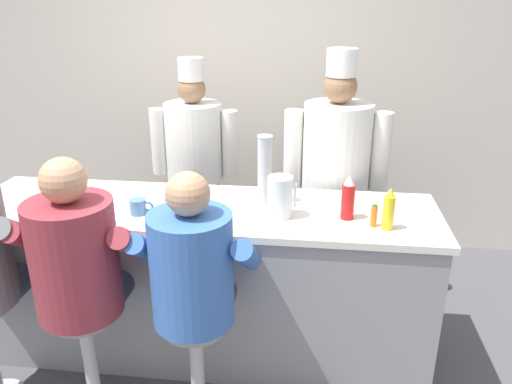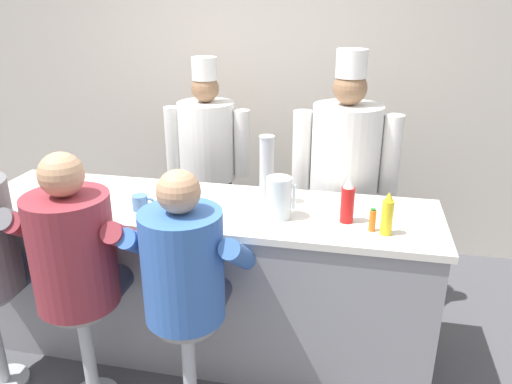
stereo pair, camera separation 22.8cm
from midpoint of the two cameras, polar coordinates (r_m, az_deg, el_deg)
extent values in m
plane|color=#4C4C51|center=(3.17, -9.35, -20.88)|extent=(20.00, 20.00, 0.00)
cube|color=beige|center=(4.37, -3.23, 11.23)|extent=(10.00, 0.06, 2.70)
cube|color=gray|center=(3.17, -8.08, -10.20)|extent=(2.69, 0.70, 0.94)
cube|color=silver|center=(2.94, -8.57, -2.04)|extent=(2.75, 0.72, 0.04)
cylinder|color=red|center=(2.74, 8.12, -1.15)|extent=(0.07, 0.07, 0.20)
cone|color=white|center=(2.69, 8.26, 1.37)|extent=(0.06, 0.06, 0.06)
cylinder|color=yellow|center=(2.65, 12.55, -2.39)|extent=(0.06, 0.06, 0.18)
cone|color=yellow|center=(2.61, 12.75, -0.05)|extent=(0.05, 0.05, 0.05)
cylinder|color=orange|center=(2.68, 10.96, -2.80)|extent=(0.04, 0.04, 0.12)
cylinder|color=#287F2D|center=(2.66, 11.05, -1.56)|extent=(0.02, 0.02, 0.01)
cylinder|color=silver|center=(2.73, 0.37, -0.60)|extent=(0.14, 0.14, 0.23)
cube|color=silver|center=(2.72, 2.09, -0.45)|extent=(0.02, 0.02, 0.14)
cylinder|color=white|center=(3.01, -11.69, -1.11)|extent=(0.25, 0.25, 0.02)
ellipsoid|color=#E0BC60|center=(3.00, -11.72, -0.69)|extent=(0.11, 0.09, 0.03)
cylinder|color=#B24C47|center=(3.21, -24.38, -0.83)|extent=(0.15, 0.15, 0.06)
cylinder|color=#4C7AB2|center=(2.89, -15.57, -1.66)|extent=(0.09, 0.09, 0.09)
torus|color=#4C7AB2|center=(2.87, -14.48, -1.65)|extent=(0.07, 0.02, 0.07)
cylinder|color=#B7BABF|center=(2.88, -1.27, 2.40)|extent=(0.08, 0.08, 0.40)
cylinder|color=silver|center=(2.82, -1.31, 6.35)|extent=(0.09, 0.09, 0.01)
cylinder|color=#33384C|center=(3.15, -27.41, -8.89)|extent=(0.16, 0.43, 0.16)
cylinder|color=slate|center=(2.86, -26.75, -4.59)|extent=(0.11, 0.47, 0.38)
cylinder|color=#B2B5BA|center=(2.96, -20.64, -17.72)|extent=(0.07, 0.07, 0.60)
cylinder|color=gray|center=(2.79, -21.44, -12.96)|extent=(0.32, 0.32, 0.05)
cylinder|color=#33384C|center=(2.97, -21.52, -9.84)|extent=(0.16, 0.42, 0.16)
cylinder|color=#33384C|center=(2.88, -17.77, -10.33)|extent=(0.16, 0.42, 0.16)
cylinder|color=maroon|center=(2.63, -22.39, -7.12)|extent=(0.42, 0.42, 0.59)
cylinder|color=maroon|center=(2.84, -26.04, -4.92)|extent=(0.11, 0.45, 0.36)
cylinder|color=maroon|center=(2.59, -16.12, -5.90)|extent=(0.11, 0.45, 0.36)
sphere|color=tan|center=(2.47, -23.69, 1.19)|extent=(0.22, 0.22, 0.22)
cylinder|color=#B2B5BA|center=(2.76, -9.22, -19.56)|extent=(0.07, 0.07, 0.60)
cylinder|color=gray|center=(2.58, -9.62, -14.60)|extent=(0.32, 0.32, 0.05)
cylinder|color=#33384C|center=(2.74, -10.55, -11.31)|extent=(0.15, 0.40, 0.15)
cylinder|color=#33384C|center=(2.69, -6.44, -11.70)|extent=(0.15, 0.40, 0.15)
cylinder|color=#3866B7|center=(2.42, -10.07, -8.72)|extent=(0.40, 0.40, 0.56)
cylinder|color=#3866B7|center=(2.57, -14.76, -6.44)|extent=(0.10, 0.43, 0.34)
cylinder|color=#3866B7|center=(2.44, -3.71, -7.30)|extent=(0.10, 0.43, 0.34)
sphere|color=tan|center=(2.25, -10.69, -0.26)|extent=(0.20, 0.20, 0.20)
cube|color=#232328|center=(4.08, -8.25, -3.80)|extent=(0.33, 0.18, 0.79)
cube|color=white|center=(3.97, -8.55, -2.03)|extent=(0.30, 0.02, 0.48)
cylinder|color=white|center=(3.84, -8.79, 5.62)|extent=(0.43, 0.43, 0.60)
sphere|color=#8C6647|center=(3.75, -9.14, 11.51)|extent=(0.21, 0.21, 0.21)
cylinder|color=white|center=(3.73, -9.27, 13.68)|extent=(0.18, 0.18, 0.16)
cylinder|color=white|center=(3.92, -12.69, 5.64)|extent=(0.12, 0.12, 0.51)
cylinder|color=white|center=(3.78, -4.74, 5.49)|extent=(0.12, 0.12, 0.51)
cube|color=#232328|center=(3.67, 6.76, -6.35)|extent=(0.35, 0.19, 0.84)
cube|color=white|center=(3.54, 6.87, -4.33)|extent=(0.32, 0.02, 0.50)
cylinder|color=white|center=(3.39, 7.29, 4.74)|extent=(0.46, 0.46, 0.63)
sphere|color=#8C6647|center=(3.29, 7.64, 11.83)|extent=(0.22, 0.22, 0.22)
cylinder|color=white|center=(3.27, 7.78, 14.45)|extent=(0.20, 0.20, 0.17)
cylinder|color=white|center=(3.40, 2.35, 4.89)|extent=(0.13, 0.13, 0.54)
cylinder|color=white|center=(3.41, 12.21, 4.45)|extent=(0.13, 0.13, 0.54)
camera|label=1|loc=(0.11, -92.34, -0.92)|focal=35.00mm
camera|label=2|loc=(0.11, 87.66, 0.92)|focal=35.00mm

